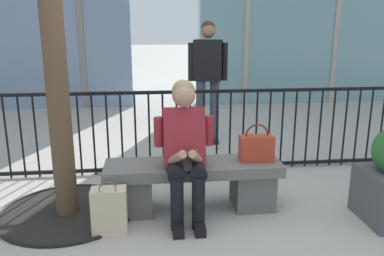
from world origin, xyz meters
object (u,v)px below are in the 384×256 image
object	(u,v)px
stone_bench	(193,181)
bystander_at_railing	(208,73)
handbag_on_bench	(256,148)
shopping_bag	(109,211)
seated_person_with_phone	(185,146)

from	to	relation	value
stone_bench	bystander_at_railing	bearing A→B (deg)	78.07
bystander_at_railing	stone_bench	bearing A→B (deg)	-101.93
handbag_on_bench	shopping_bag	world-z (taller)	handbag_on_bench
seated_person_with_phone	shopping_bag	xyz separation A→B (m)	(-0.64, -0.25, -0.45)
stone_bench	handbag_on_bench	size ratio (longest dim) A/B	4.56
bystander_at_railing	seated_person_with_phone	bearing A→B (deg)	-103.40
stone_bench	shopping_bag	world-z (taller)	shopping_bag
seated_person_with_phone	shopping_bag	distance (m)	0.82
shopping_bag	seated_person_with_phone	bearing A→B (deg)	21.17
handbag_on_bench	bystander_at_railing	size ratio (longest dim) A/B	0.21
seated_person_with_phone	bystander_at_railing	distance (m)	2.34
stone_bench	shopping_bag	bearing A→B (deg)	-152.67
stone_bench	handbag_on_bench	distance (m)	0.66
stone_bench	bystander_at_railing	xyz separation A→B (m)	(0.45, 2.12, 0.73)
stone_bench	bystander_at_railing	size ratio (longest dim) A/B	0.94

